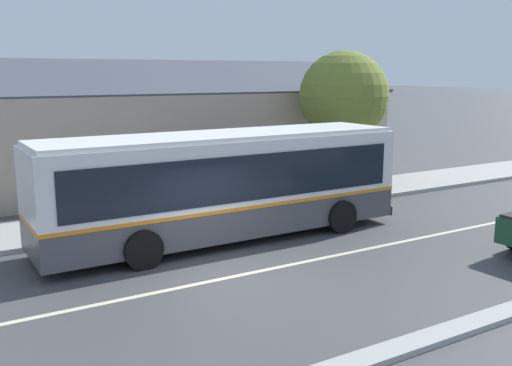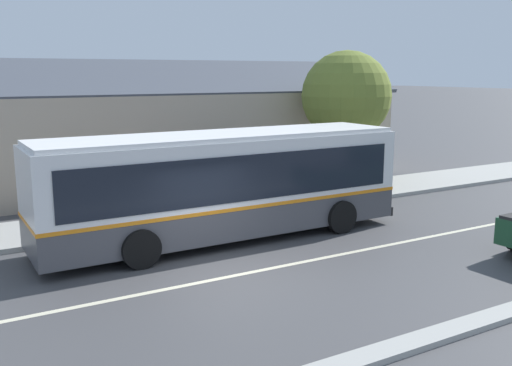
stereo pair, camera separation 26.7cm
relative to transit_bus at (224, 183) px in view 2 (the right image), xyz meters
name	(u,v)px [view 2 (the right image)]	position (x,y,z in m)	size (l,w,h in m)	color
ground_plane	(231,276)	(-1.31, -2.90, -1.66)	(300.00, 300.00, 0.00)	#424244
sidewalk_far	(146,219)	(-1.31, 3.10, -1.59)	(60.00, 3.00, 0.15)	#9E9E99
curb_near	(363,359)	(-1.31, -7.65, -1.60)	(60.00, 0.50, 0.12)	#9E9E99
lane_divider_stripe	(231,276)	(-1.31, -2.90, -1.66)	(60.00, 0.16, 0.01)	beige
community_building	(116,135)	(0.00, 10.57, 0.41)	(24.78, 8.98, 6.37)	tan
transit_bus	(224,183)	(0.00, 0.00, 0.00)	(10.84, 2.83, 3.09)	#47474C
bench_down_street	(125,210)	(-2.13, 2.65, -1.10)	(1.61, 0.51, 0.94)	brown
street_tree_primary	(346,96)	(7.73, 4.14, 2.16)	(3.66, 3.66, 5.68)	#4C3828
bus_stop_sign	(333,160)	(5.55, 2.09, -0.02)	(0.36, 0.07, 2.40)	gray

